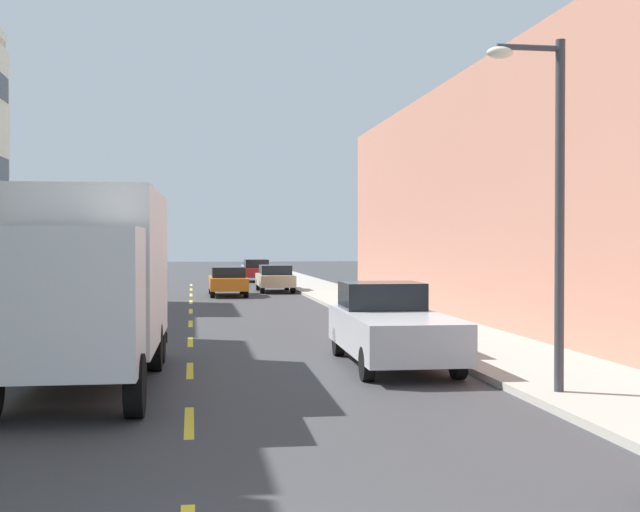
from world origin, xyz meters
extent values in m
plane|color=#38383A|center=(0.00, 30.00, 0.00)|extent=(160.00, 160.00, 0.00)
cube|color=#A39E93|center=(-7.10, 28.00, 0.07)|extent=(3.20, 120.00, 0.14)
cube|color=#A39E93|center=(7.10, 28.00, 0.07)|extent=(3.20, 120.00, 0.14)
cube|color=yellow|center=(0.00, 7.00, 0.00)|extent=(0.14, 2.20, 0.01)
cube|color=yellow|center=(0.00, 12.00, 0.00)|extent=(0.14, 2.20, 0.01)
cube|color=yellow|center=(0.00, 17.00, 0.00)|extent=(0.14, 2.20, 0.01)
cube|color=yellow|center=(0.00, 22.00, 0.00)|extent=(0.14, 2.20, 0.01)
cube|color=yellow|center=(0.00, 27.00, 0.00)|extent=(0.14, 2.20, 0.01)
cube|color=yellow|center=(0.00, 32.00, 0.00)|extent=(0.14, 2.20, 0.01)
cube|color=yellow|center=(0.00, 37.00, 0.00)|extent=(0.14, 2.20, 0.01)
cube|color=yellow|center=(0.00, 42.00, 0.00)|extent=(0.14, 2.20, 0.01)
cube|color=yellow|center=(0.00, 47.00, 0.00)|extent=(0.14, 2.20, 0.01)
cube|color=#1E232D|center=(-8.13, 33.03, 2.18)|extent=(0.04, 2.36, 1.10)
cube|color=#1E232D|center=(-8.13, 33.03, 5.81)|extent=(0.04, 2.36, 1.10)
cube|color=#1E232D|center=(-8.13, 33.03, 9.45)|extent=(0.04, 2.36, 1.10)
cube|color=#B27560|center=(13.70, 20.00, 4.08)|extent=(10.00, 36.00, 8.17)
cylinder|color=#38383D|center=(6.10, 7.84, 3.07)|extent=(0.16, 0.16, 5.85)
cylinder|color=#38383D|center=(5.55, 7.84, 5.84)|extent=(1.10, 0.10, 0.10)
ellipsoid|color=silver|center=(5.05, 7.84, 5.74)|extent=(0.44, 0.28, 0.20)
cube|color=white|center=(-1.78, 11.54, 2.14)|extent=(2.52, 5.80, 2.95)
cube|color=white|center=(-1.86, 7.52, 1.76)|extent=(2.34, 1.95, 2.20)
cube|color=black|center=(-1.88, 6.62, 2.24)|extent=(2.02, 0.12, 0.97)
cube|color=black|center=(-1.72, 14.34, 0.43)|extent=(2.40, 0.21, 0.24)
cylinder|color=black|center=(-0.80, 7.45, 0.48)|extent=(0.30, 0.97, 0.96)
cylinder|color=black|center=(-2.80, 13.24, 0.48)|extent=(0.30, 0.97, 0.96)
cylinder|color=black|center=(-0.68, 13.20, 0.48)|extent=(0.30, 0.97, 0.96)
cylinder|color=black|center=(-2.83, 12.14, 0.48)|extent=(0.30, 0.97, 0.96)
cylinder|color=black|center=(-0.71, 12.10, 0.48)|extent=(0.30, 0.97, 0.96)
cube|color=#B2B5BA|center=(4.25, 11.95, 0.73)|extent=(2.12, 5.35, 0.80)
cube|color=black|center=(4.28, 13.11, 1.43)|extent=(1.80, 1.63, 0.60)
cylinder|color=black|center=(5.18, 13.73, 0.33)|extent=(0.24, 0.67, 0.66)
cylinder|color=black|center=(3.41, 13.77, 0.33)|extent=(0.24, 0.67, 0.66)
cylinder|color=black|center=(5.10, 10.12, 0.33)|extent=(0.24, 0.67, 0.66)
cylinder|color=black|center=(3.32, 10.17, 0.33)|extent=(0.24, 0.67, 0.66)
cube|color=silver|center=(-4.39, 38.19, 0.78)|extent=(2.04, 4.84, 0.90)
cube|color=black|center=(-4.39, 38.19, 1.58)|extent=(1.77, 2.82, 0.70)
cylinder|color=black|center=(-5.29, 36.58, 0.33)|extent=(0.23, 0.66, 0.66)
cylinder|color=black|center=(-3.56, 36.54, 0.33)|extent=(0.23, 0.66, 0.66)
cylinder|color=black|center=(-5.22, 39.84, 0.33)|extent=(0.23, 0.66, 0.66)
cylinder|color=black|center=(-3.50, 39.81, 0.33)|extent=(0.23, 0.66, 0.66)
cube|color=tan|center=(4.42, 39.09, 0.63)|extent=(1.85, 4.52, 0.60)
cube|color=black|center=(4.42, 38.86, 1.18)|extent=(1.61, 2.18, 0.50)
cylinder|color=black|center=(5.23, 40.61, 0.33)|extent=(0.23, 0.66, 0.66)
cylinder|color=black|center=(3.65, 40.62, 0.33)|extent=(0.23, 0.66, 0.66)
cylinder|color=black|center=(5.19, 37.55, 0.33)|extent=(0.23, 0.66, 0.66)
cylinder|color=black|center=(3.61, 37.56, 0.33)|extent=(0.23, 0.66, 0.66)
cube|color=#AD1E1E|center=(4.28, 51.02, 0.64)|extent=(1.82, 4.04, 0.62)
cube|color=black|center=(4.29, 50.54, 1.23)|extent=(1.57, 1.71, 0.55)
cylinder|color=black|center=(5.01, 52.39, 0.33)|extent=(0.23, 0.66, 0.66)
cylinder|color=black|center=(3.49, 52.36, 0.33)|extent=(0.23, 0.66, 0.66)
cylinder|color=black|center=(5.07, 49.67, 0.33)|extent=(0.23, 0.66, 0.66)
cylinder|color=black|center=(3.55, 49.64, 0.33)|extent=(0.23, 0.66, 0.66)
cube|color=black|center=(-4.46, 19.21, 0.64)|extent=(1.82, 4.70, 0.62)
cube|color=black|center=(-4.46, 19.59, 1.23)|extent=(1.60, 2.82, 0.55)
cylinder|color=black|center=(-3.66, 17.62, 0.33)|extent=(0.22, 0.66, 0.66)
cylinder|color=black|center=(-5.26, 20.81, 0.33)|extent=(0.22, 0.66, 0.66)
cylinder|color=black|center=(-3.66, 20.81, 0.33)|extent=(0.22, 0.66, 0.66)
cube|color=orange|center=(1.80, 36.14, 0.63)|extent=(1.80, 4.50, 0.60)
cube|color=black|center=(1.80, 35.91, 1.18)|extent=(1.58, 2.16, 0.50)
cylinder|color=black|center=(2.59, 37.67, 0.33)|extent=(0.22, 0.66, 0.66)
cylinder|color=black|center=(1.01, 37.67, 0.33)|extent=(0.22, 0.66, 0.66)
cylinder|color=black|center=(2.59, 34.61, 0.33)|extent=(0.22, 0.66, 0.66)
cylinder|color=black|center=(1.01, 34.61, 0.33)|extent=(0.22, 0.66, 0.66)
camera|label=1|loc=(0.04, -5.34, 2.63)|focal=47.05mm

